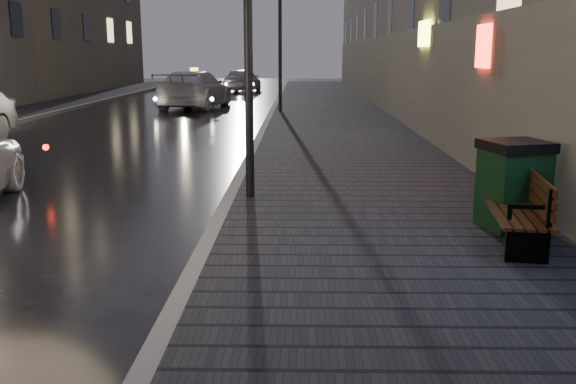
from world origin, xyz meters
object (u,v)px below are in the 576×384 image
lamp_far (280,27)px  bench (523,210)px  taxi_mid (195,89)px  trash_bin (513,184)px  car_far (243,80)px

lamp_far → bench: size_ratio=2.95×
taxi_mid → trash_bin: bearing=117.4°
lamp_far → bench: 19.22m
trash_bin → car_far: (-6.59, 33.25, 0.01)m
taxi_mid → car_far: bearing=-87.9°
car_far → lamp_far: bearing=107.7°
trash_bin → lamp_far: bearing=86.9°
bench → taxi_mid: bearing=117.2°
taxi_mid → car_far: taxi_mid is taller
trash_bin → bench: bearing=-113.7°
lamp_far → car_far: 15.89m
taxi_mid → car_far: 12.26m
bench → car_far: 34.65m
trash_bin → taxi_mid: bearing=95.3°
taxi_mid → car_far: size_ratio=1.29×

